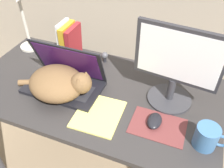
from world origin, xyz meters
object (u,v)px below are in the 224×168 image
external_monitor (176,66)px  notepad (98,114)px  book_row (69,41)px  computer_mouse (155,121)px  desk_lamp (22,8)px  webcam (105,56)px  mug (207,137)px  cat (59,83)px  laptop (65,79)px

external_monitor → notepad: bearing=-142.2°
book_row → computer_mouse: bearing=-29.1°
book_row → desk_lamp: 0.32m
desk_lamp → notepad: bearing=-29.7°
notepad → webcam: 0.43m
mug → external_monitor: bearing=131.0°
cat → desk_lamp: desk_lamp is taller
desk_lamp → external_monitor: bearing=-8.2°
desk_lamp → cat: bearing=-37.3°
laptop → desk_lamp: (-0.37, 0.23, 0.24)m
mug → book_row: bearing=155.6°
laptop → external_monitor: bearing=10.4°
external_monitor → mug: 0.32m
book_row → desk_lamp: size_ratio=0.53×
cat → mug: size_ratio=3.05×
external_monitor → book_row: bearing=165.9°
laptop → computer_mouse: (0.50, -0.08, -0.03)m
laptop → computer_mouse: 0.51m
external_monitor → notepad: 0.42m
cat → book_row: book_row is taller
book_row → notepad: (0.36, -0.38, -0.10)m
external_monitor → notepad: (-0.29, -0.22, -0.20)m
computer_mouse → webcam: bearing=137.3°
notepad → webcam: (-0.14, 0.41, 0.04)m
laptop → notepad: laptop is taller
webcam → book_row: bearing=-173.5°
book_row → cat: bearing=-69.9°
cat → laptop: bearing=95.3°
webcam → mug: (0.61, -0.40, 0.01)m
computer_mouse → notepad: (-0.25, -0.04, -0.01)m
cat → webcam: 0.36m
computer_mouse → mug: mug is taller
external_monitor → book_row: (-0.64, 0.16, -0.10)m
webcam → computer_mouse: bearing=-42.7°
laptop → book_row: 0.29m
notepad → mug: mug is taller
book_row → webcam: (0.22, 0.02, -0.07)m
cat → desk_lamp: size_ratio=0.98×
cat → external_monitor: bearing=16.9°
computer_mouse → book_row: bearing=150.9°
cat → computer_mouse: 0.50m
laptop → external_monitor: external_monitor is taller
book_row → external_monitor: bearing=-14.1°
cat → webcam: (0.10, 0.35, -0.03)m
computer_mouse → mug: size_ratio=0.72×
mug → desk_lamp: bearing=162.5°
computer_mouse → book_row: (-0.61, 0.34, 0.09)m
desk_lamp → computer_mouse: bearing=-19.5°
mug → notepad: bearing=-179.1°
desk_lamp → webcam: 0.54m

